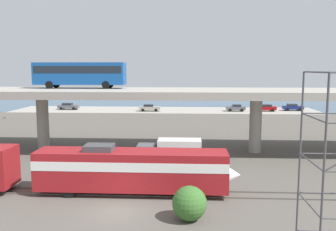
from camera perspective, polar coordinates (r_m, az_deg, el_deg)
The scene contains 15 objects.
ground_plane at distance 28.14m, azimuth -7.92°, elevation -14.67°, with size 260.00×260.00×0.00m, color #565149.
rail_strip_near at distance 31.10m, azimuth -6.74°, elevation -12.34°, with size 110.00×0.12×0.12m, color #59544C.
rail_strip_far at distance 32.50m, azimuth -6.28°, elevation -11.46°, with size 110.00×0.12×0.12m, color #59544C.
train_locomotive at distance 30.98m, azimuth -4.23°, elevation -8.26°, with size 17.13×3.04×4.18m.
highway_overpass at distance 45.99m, azimuth -3.27°, elevation 3.22°, with size 96.00×10.84×7.90m.
transit_bus_on_overpass at distance 49.86m, azimuth -13.65°, elevation 6.52°, with size 12.00×2.68×3.40m.
service_truck_west at distance 39.04m, azimuth 0.51°, elevation -5.78°, with size 6.80×2.46×3.04m.
pier_parking_lot at distance 81.34m, azimuth -0.45°, elevation 0.42°, with size 66.81×12.89×1.34m, color #9E998E.
parked_car_0 at distance 84.97m, azimuth -15.33°, elevation 1.43°, with size 4.58×1.98×1.50m.
parked_car_1 at distance 84.32m, azimuth 18.93°, elevation 1.25°, with size 4.29×1.99×1.50m.
parked_car_2 at distance 80.03m, azimuth 10.56°, elevation 1.22°, with size 4.06×1.94×1.50m.
parked_car_3 at distance 81.49m, azimuth 15.02°, elevation 1.20°, with size 4.44×1.99×1.50m.
parked_car_4 at distance 78.83m, azimuth -2.91°, elevation 1.24°, with size 4.55×1.82×1.50m.
harbor_water at distance 104.23m, azimuth 0.36°, elevation 1.59°, with size 140.00×36.00×0.01m, color #385B7A.
shrub_right at distance 26.07m, azimuth 3.38°, elevation -13.56°, with size 2.43×2.43×2.43m, color #38672A.
Camera 1 is at (5.21, -25.57, 10.53)m, focal length 38.95 mm.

